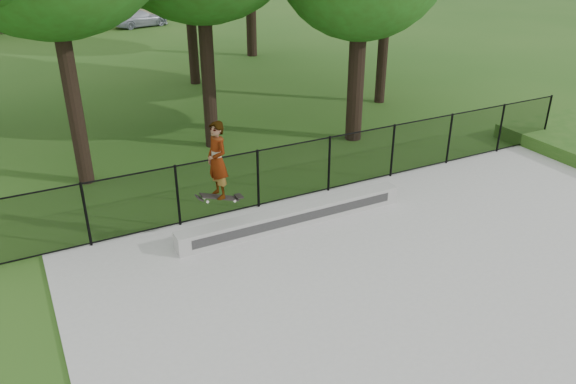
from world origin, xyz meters
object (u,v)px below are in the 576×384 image
grind_ledge (294,216)px  car_c (140,18)px  car_b (12,23)px  skater_airborne (217,162)px

grind_ledge → car_c: size_ratio=1.64×
car_b → skater_airborne: (2.30, -30.60, 1.40)m
skater_airborne → car_b: bearing=94.3°
car_c → grind_ledge: bearing=159.1°
car_c → skater_airborne: size_ratio=1.85×
car_b → car_c: bearing=-100.1°
grind_ledge → car_c: (3.66, 28.93, 0.26)m
car_c → skater_airborne: skater_airborne is taller
car_b → skater_airborne: bearing=-173.7°
car_c → skater_airborne: 29.49m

